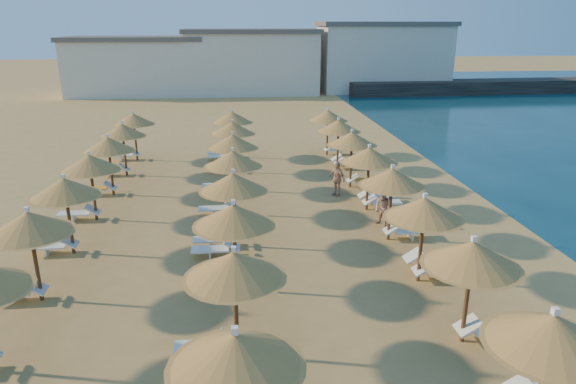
{
  "coord_description": "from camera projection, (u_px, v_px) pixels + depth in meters",
  "views": [
    {
      "loc": [
        -1.77,
        -16.12,
        8.0
      ],
      "look_at": [
        0.36,
        4.0,
        1.3
      ],
      "focal_mm": 32.0,
      "sensor_mm": 36.0,
      "label": 1
    }
  ],
  "objects": [
    {
      "name": "loungers",
      "position": [
        261.0,
        249.0,
        18.22
      ],
      "size": [
        14.9,
        30.82,
        0.66
      ],
      "color": "white",
      "rests_on": "ground"
    },
    {
      "name": "beachgoer_b",
      "position": [
        383.0,
        208.0,
        21.01
      ],
      "size": [
        0.9,
        0.95,
        1.54
      ],
      "primitive_type": "imported",
      "rotation": [
        0.0,
        0.0,
        -0.97
      ],
      "color": "tan",
      "rests_on": "ground"
    },
    {
      "name": "jetty",
      "position": [
        473.0,
        87.0,
        60.77
      ],
      "size": [
        30.14,
        5.27,
        1.5
      ],
      "primitive_type": "cube",
      "rotation": [
        0.0,
        0.0,
        0.04
      ],
      "color": "black",
      "rests_on": "ground"
    },
    {
      "name": "parasol_row_inland",
      "position": [
        78.0,
        175.0,
        19.53
      ],
      "size": [
        2.53,
        26.05,
        3.0
      ],
      "color": "brown",
      "rests_on": "ground"
    },
    {
      "name": "beachgoer_c",
      "position": [
        337.0,
        179.0,
        24.69
      ],
      "size": [
        0.9,
        1.07,
        1.71
      ],
      "primitive_type": "imported",
      "rotation": [
        0.0,
        0.0,
        -0.99
      ],
      "color": "tan",
      "rests_on": "ground"
    },
    {
      "name": "hotel_blocks",
      "position": [
        268.0,
        61.0,
        60.77
      ],
      "size": [
        44.79,
        9.18,
        8.1
      ],
      "color": "silver",
      "rests_on": "ground"
    },
    {
      "name": "parasol_row_east",
      "position": [
        407.0,
        193.0,
        17.54
      ],
      "size": [
        2.53,
        32.77,
        3.0
      ],
      "color": "brown",
      "rests_on": "ground"
    },
    {
      "name": "ground",
      "position": [
        290.0,
        263.0,
        17.91
      ],
      "size": [
        220.0,
        220.0,
        0.0
      ],
      "primitive_type": "plane",
      "color": "tan",
      "rests_on": "ground"
    },
    {
      "name": "parasol_row_west",
      "position": [
        233.0,
        199.0,
        16.95
      ],
      "size": [
        2.53,
        32.77,
        3.0
      ],
      "color": "brown",
      "rests_on": "ground"
    }
  ]
}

